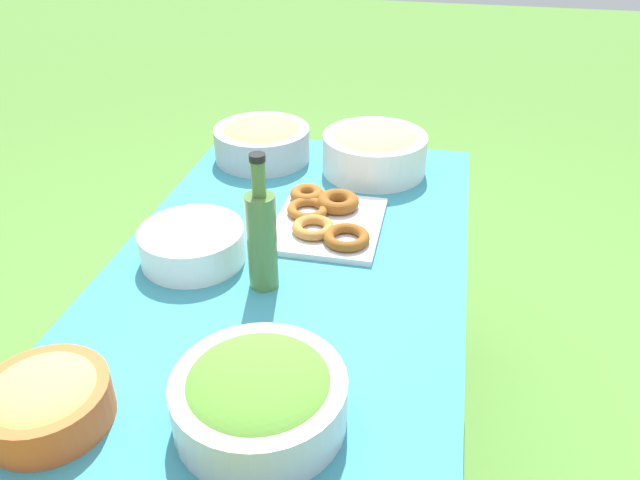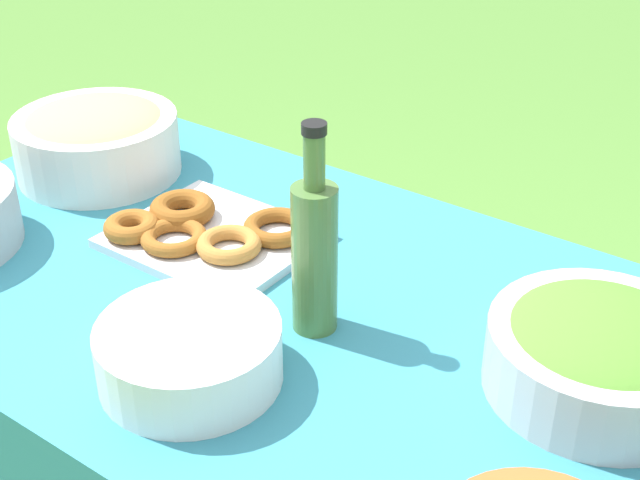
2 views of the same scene
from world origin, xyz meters
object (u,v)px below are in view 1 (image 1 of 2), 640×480
Objects in this scene: fruit_bowl at (45,400)px; plate_stack at (193,244)px; donut_platter at (326,218)px; olive_oil_bottle at (262,237)px; salad_bowl at (259,395)px; pasta_bowl at (375,149)px; bread_bowl at (262,140)px.

plate_stack is at bearing 173.99° from fruit_bowl.
olive_oil_bottle reaches higher than donut_platter.
olive_oil_bottle is at bearing -16.38° from donut_platter.
salad_bowl is 1.03m from pasta_bowl.
donut_platter is 0.47m from bread_bowl.
pasta_bowl is at bearing 148.18° from plate_stack.
plate_stack is (0.22, -0.28, 0.02)m from donut_platter.
olive_oil_bottle is at bearing 71.75° from plate_stack.
salad_bowl is 1.20× the size of plate_stack.
salad_bowl is at bearing 101.70° from fruit_bowl.
bread_bowl reaches higher than plate_stack.
plate_stack is at bearing -108.25° from olive_oil_bottle.
pasta_bowl is 0.36m from donut_platter.
olive_oil_bottle is at bearing 151.41° from fruit_bowl.
salad_bowl is 0.54m from plate_stack.
plate_stack is 0.83× the size of bread_bowl.
plate_stack is (0.58, -0.36, -0.03)m from pasta_bowl.
fruit_bowl is (0.46, -0.25, -0.08)m from olive_oil_bottle.
plate_stack is (-0.45, -0.30, -0.02)m from salad_bowl.
plate_stack is 0.77× the size of olive_oil_bottle.
fruit_bowl is (0.75, -0.34, 0.03)m from donut_platter.
fruit_bowl is (1.12, -0.05, -0.02)m from bread_bowl.
pasta_bowl is 0.68m from plate_stack.
olive_oil_bottle is (0.64, -0.16, 0.05)m from pasta_bowl.
plate_stack is at bearing 0.21° from bread_bowl.
pasta_bowl is 1.43× the size of fruit_bowl.
bread_bowl is at bearing -142.64° from donut_platter.
salad_bowl is 1.36× the size of fruit_bowl.
salad_bowl is 1.00× the size of bread_bowl.
donut_platter is at bearing 163.62° from olive_oil_bottle.
donut_platter is 1.37× the size of plate_stack.
pasta_bowl reaches higher than salad_bowl.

